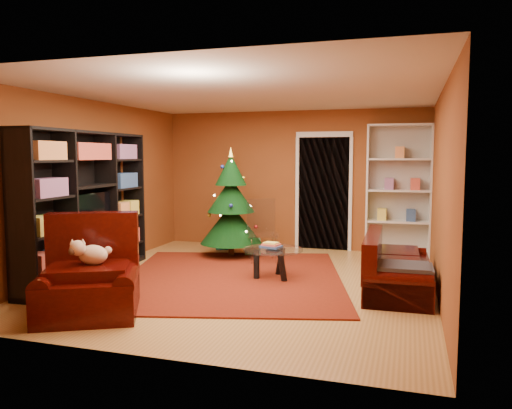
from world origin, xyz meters
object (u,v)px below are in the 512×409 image
(rug, at_px, (233,278))
(sofa, at_px, (398,262))
(dog, at_px, (93,255))
(christmas_tree, at_px, (231,204))
(gift_box_red, at_px, (235,240))
(acrylic_chair, at_px, (263,234))
(coffee_table, at_px, (273,264))
(gift_box_teal, at_px, (224,242))
(gift_box_green, at_px, (253,247))
(media_unit, at_px, (87,205))
(armchair, at_px, (88,275))
(white_bookshelf, at_px, (399,191))

(rug, distance_m, sofa, 2.32)
(dog, bearing_deg, christmas_tree, 56.63)
(gift_box_red, distance_m, acrylic_chair, 1.55)
(gift_box_red, height_order, dog, dog)
(dog, height_order, coffee_table, dog)
(sofa, xyz_separation_m, coffee_table, (-1.72, 0.15, -0.16))
(gift_box_teal, height_order, gift_box_green, gift_box_green)
(media_unit, distance_m, armchair, 1.89)
(media_unit, distance_m, acrylic_chair, 2.80)
(armchair, bearing_deg, acrylic_chair, 44.45)
(gift_box_green, distance_m, sofa, 3.09)
(white_bookshelf, distance_m, acrylic_chair, 2.56)
(sofa, relative_size, coffee_table, 2.07)
(media_unit, bearing_deg, gift_box_green, 49.71)
(gift_box_teal, height_order, sofa, sofa)
(gift_box_red, bearing_deg, gift_box_teal, -115.70)
(armchair, xyz_separation_m, coffee_table, (1.53, 2.14, -0.22))
(christmas_tree, bearing_deg, rug, -69.34)
(rug, xyz_separation_m, gift_box_red, (-0.81, 2.37, 0.11))
(gift_box_red, height_order, acrylic_chair, acrylic_chair)
(dog, distance_m, coffee_table, 2.60)
(media_unit, relative_size, gift_box_red, 11.25)
(dog, xyz_separation_m, coffee_table, (1.51, 2.08, -0.44))
(gift_box_teal, height_order, white_bookshelf, white_bookshelf)
(gift_box_green, distance_m, armchair, 3.82)
(rug, bearing_deg, media_unit, -164.23)
(white_bookshelf, relative_size, sofa, 1.32)
(media_unit, height_order, armchair, media_unit)
(rug, distance_m, gift_box_teal, 2.32)
(gift_box_teal, bearing_deg, armchair, -90.33)
(gift_box_red, relative_size, acrylic_chair, 0.26)
(gift_box_red, relative_size, armchair, 0.21)
(media_unit, distance_m, coffee_table, 2.79)
(sofa, bearing_deg, christmas_tree, 60.96)
(armchair, distance_m, dog, 0.23)
(white_bookshelf, bearing_deg, sofa, -90.27)
(media_unit, height_order, sofa, media_unit)
(media_unit, height_order, white_bookshelf, white_bookshelf)
(armchair, bearing_deg, media_unit, 98.87)
(coffee_table, bearing_deg, sofa, -5.05)
(white_bookshelf, relative_size, acrylic_chair, 2.52)
(rug, distance_m, dog, 2.26)
(white_bookshelf, xyz_separation_m, acrylic_chair, (-2.11, -1.28, -0.68))
(rug, distance_m, media_unit, 2.33)
(dog, xyz_separation_m, acrylic_chair, (1.05, 3.12, -0.19))
(rug, distance_m, christmas_tree, 1.83)
(gift_box_teal, xyz_separation_m, acrylic_chair, (1.05, -0.94, 0.33))
(white_bookshelf, distance_m, coffee_table, 2.99)
(rug, height_order, christmas_tree, christmas_tree)
(christmas_tree, distance_m, armchair, 3.55)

